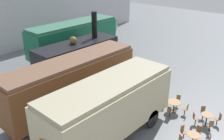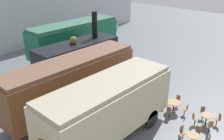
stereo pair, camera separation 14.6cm
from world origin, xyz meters
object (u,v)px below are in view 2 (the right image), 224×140
object	(u,v)px
cafe_table_near	(207,117)
cafe_table_mid	(174,104)
visitor_person	(116,93)
steam_locomotive	(78,57)
passenger_coach_vintage	(108,105)
passenger_coach_wooden	(72,80)
cafe_chair_0	(194,118)
streamlined_locomotive	(81,35)
cafe_table_far	(193,138)

from	to	relation	value
cafe_table_near	cafe_table_mid	world-z (taller)	cafe_table_mid
visitor_person	steam_locomotive	bearing A→B (deg)	79.67
cafe_table_near	cafe_table_mid	size ratio (longest dim) A/B	0.79
cafe_table_mid	passenger_coach_vintage	bearing A→B (deg)	164.04
passenger_coach_vintage	cafe_table_near	xyz separation A→B (m)	(5.12, -3.80, -1.64)
passenger_coach_wooden	passenger_coach_vintage	world-z (taller)	passenger_coach_wooden
visitor_person	cafe_table_near	bearing A→B (deg)	-71.07
cafe_table_mid	cafe_chair_0	world-z (taller)	cafe_chair_0
passenger_coach_vintage	cafe_table_near	world-z (taller)	passenger_coach_vintage
streamlined_locomotive	cafe_table_far	world-z (taller)	streamlined_locomotive
passenger_coach_vintage	cafe_table_far	bearing A→B (deg)	-56.47
passenger_coach_wooden	streamlined_locomotive	bearing A→B (deg)	46.13
cafe_chair_0	cafe_table_mid	bearing A→B (deg)	125.24
cafe_table_far	cafe_chair_0	size ratio (longest dim) A/B	0.86
passenger_coach_vintage	cafe_table_mid	size ratio (longest dim) A/B	8.70
steam_locomotive	cafe_chair_0	distance (m)	10.79
cafe_table_far	cafe_chair_0	bearing A→B (deg)	22.99
steam_locomotive	cafe_table_near	size ratio (longest dim) A/B	9.81
streamlined_locomotive	steam_locomotive	xyz separation A→B (m)	(-4.07, -4.35, -0.30)
passenger_coach_wooden	cafe_table_far	bearing A→B (deg)	-76.36
passenger_coach_vintage	steam_locomotive	bearing A→B (deg)	61.39
cafe_table_mid	cafe_table_near	bearing A→B (deg)	-89.24
cafe_table_far	steam_locomotive	bearing A→B (deg)	83.17
cafe_table_near	cafe_table_mid	distance (m)	2.34
cafe_table_far	cafe_chair_0	distance (m)	2.12
cafe_table_mid	cafe_table_far	world-z (taller)	cafe_table_mid
cafe_table_far	streamlined_locomotive	bearing A→B (deg)	71.03
cafe_table_mid	passenger_coach_wooden	bearing A→B (deg)	128.38
cafe_chair_0	visitor_person	xyz separation A→B (m)	(-1.54, 5.35, 0.44)
cafe_table_mid	cafe_chair_0	distance (m)	1.83
passenger_coach_wooden	cafe_table_mid	size ratio (longest dim) A/B	10.35
cafe_chair_0	visitor_person	size ratio (longest dim) A/B	0.50
cafe_table_far	visitor_person	world-z (taller)	visitor_person
streamlined_locomotive	passenger_coach_wooden	bearing A→B (deg)	-133.87
passenger_coach_vintage	cafe_chair_0	bearing A→B (deg)	-34.80
passenger_coach_wooden	visitor_person	distance (m)	3.32
passenger_coach_vintage	visitor_person	xyz separation A→B (m)	(3.09, 2.13, -1.26)
streamlined_locomotive	passenger_coach_vintage	world-z (taller)	streamlined_locomotive
streamlined_locomotive	cafe_table_mid	distance (m)	13.70
steam_locomotive	cafe_table_far	xyz separation A→B (m)	(-1.38, -11.49, -1.53)
cafe_table_near	cafe_table_mid	xyz separation A→B (m)	(-0.03, 2.34, 0.06)
cafe_table_near	steam_locomotive	bearing A→B (deg)	95.41
cafe_table_near	cafe_table_far	size ratio (longest dim) A/B	1.03
cafe_table_mid	streamlined_locomotive	bearing A→B (deg)	77.10
steam_locomotive	cafe_chair_0	xyz separation A→B (m)	(0.57, -10.66, -1.57)
passenger_coach_wooden	cafe_chair_0	bearing A→B (deg)	-61.73
streamlined_locomotive	cafe_table_near	xyz separation A→B (m)	(-3.00, -15.59, -1.81)
passenger_coach_vintage	cafe_table_near	distance (m)	6.59
passenger_coach_wooden	cafe_table_near	world-z (taller)	passenger_coach_wooden
streamlined_locomotive	visitor_person	bearing A→B (deg)	-117.52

